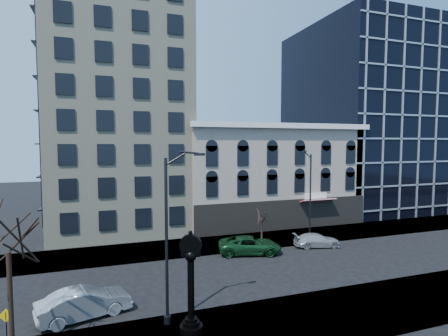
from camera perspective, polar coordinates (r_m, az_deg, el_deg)
name	(u,v)px	position (r m, az deg, el deg)	size (l,w,h in m)	color
ground	(216,276)	(27.93, -1.26, -17.26)	(160.00, 160.00, 0.00)	black
sidewalk_far	(191,246)	(35.21, -5.34, -12.64)	(160.00, 6.00, 0.12)	gray
sidewalk_near	(261,327)	(21.12, 6.05, -24.47)	(160.00, 6.00, 0.12)	gray
cream_tower	(118,66)	(44.68, -16.93, 15.69)	(15.90, 15.40, 42.50)	#BFBA9A
victorian_row	(267,176)	(45.50, 7.04, -1.26)	(22.60, 11.19, 12.50)	#A59788
glass_office	(367,120)	(60.82, 22.25, 7.33)	(20.00, 20.15, 28.00)	black
street_clock	(191,286)	(19.56, -5.43, -18.66)	(1.24, 1.24, 5.47)	black
street_lamp_near	(179,191)	(19.37, -7.37, -3.80)	(2.53, 0.39, 9.78)	black
street_lamp_far	(307,172)	(36.48, 13.38, -0.63)	(2.30, 1.21, 9.46)	black
bare_tree_near	(7,229)	(19.10, -31.87, -8.45)	(4.68, 4.68, 8.04)	black
bare_tree_far	(262,213)	(36.42, 6.19, -7.35)	(2.22, 2.22, 3.80)	black
warning_sign	(6,322)	(21.17, -32.01, -20.52)	(0.67, 0.17, 2.07)	black
car_near_b	(84,303)	(23.24, -21.83, -19.78)	(1.81, 5.20, 1.71)	#A5A8AD
car_far_a	(250,245)	(32.99, 4.24, -12.44)	(2.66, 5.76, 1.60)	#143F1E
car_far_b	(317,240)	(36.18, 14.92, -11.32)	(1.84, 4.53, 1.31)	#A5A8AD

